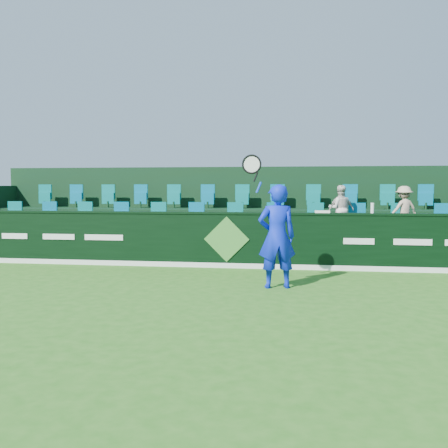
% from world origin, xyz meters
% --- Properties ---
extents(ground, '(60.00, 60.00, 0.00)m').
position_xyz_m(ground, '(0.00, 0.00, 0.00)').
color(ground, '#276C19').
rests_on(ground, ground).
extents(sponsor_hoarding, '(16.00, 0.25, 1.35)m').
position_xyz_m(sponsor_hoarding, '(0.00, 4.00, 0.67)').
color(sponsor_hoarding, black).
rests_on(sponsor_hoarding, ground).
extents(stand_tier_front, '(16.00, 2.00, 0.80)m').
position_xyz_m(stand_tier_front, '(0.00, 5.10, 0.40)').
color(stand_tier_front, black).
rests_on(stand_tier_front, ground).
extents(stand_tier_back, '(16.00, 1.80, 1.30)m').
position_xyz_m(stand_tier_back, '(0.00, 7.00, 0.65)').
color(stand_tier_back, black).
rests_on(stand_tier_back, ground).
extents(stand_rear, '(16.00, 4.10, 2.60)m').
position_xyz_m(stand_rear, '(0.00, 7.44, 1.22)').
color(stand_rear, black).
rests_on(stand_rear, ground).
extents(seat_row_front, '(13.50, 0.50, 0.60)m').
position_xyz_m(seat_row_front, '(0.00, 5.50, 1.10)').
color(seat_row_front, '#076E6C').
rests_on(seat_row_front, stand_tier_front).
extents(seat_row_back, '(13.50, 0.50, 0.60)m').
position_xyz_m(seat_row_back, '(0.00, 7.30, 1.60)').
color(seat_row_back, '#076E6C').
rests_on(seat_row_back, stand_tier_back).
extents(tennis_player, '(1.14, 0.63, 2.63)m').
position_xyz_m(tennis_player, '(1.28, 1.69, 1.01)').
color(tennis_player, '#0C23D3').
rests_on(tennis_player, ground).
extents(spectator_left, '(0.60, 0.47, 1.20)m').
position_xyz_m(spectator_left, '(2.76, 5.12, 1.40)').
color(spectator_left, silver).
rests_on(spectator_left, stand_tier_front).
extents(spectator_middle, '(0.73, 0.48, 1.15)m').
position_xyz_m(spectator_middle, '(2.80, 5.12, 1.37)').
color(spectator_middle, beige).
rests_on(spectator_middle, stand_tier_front).
extents(spectator_right, '(0.88, 0.71, 1.18)m').
position_xyz_m(spectator_right, '(4.34, 5.12, 1.39)').
color(spectator_right, '#C4AA8A').
rests_on(spectator_right, stand_tier_front).
extents(towel, '(0.34, 0.22, 0.05)m').
position_xyz_m(towel, '(2.27, 4.00, 1.38)').
color(towel, white).
rests_on(towel, sponsor_hoarding).
extents(drinks_bottle, '(0.08, 0.08, 0.24)m').
position_xyz_m(drinks_bottle, '(3.40, 4.00, 1.47)').
color(drinks_bottle, white).
rests_on(drinks_bottle, sponsor_hoarding).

